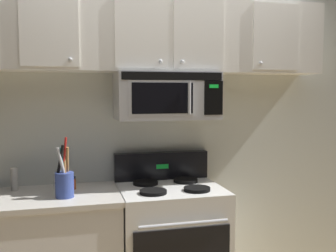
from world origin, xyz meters
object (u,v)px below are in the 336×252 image
over_range_microwave (166,96)px  pepper_mill (14,179)px  utensil_crock_blue (64,182)px  salt_shaker (56,181)px  stove_range (170,244)px  spice_jar (73,183)px

over_range_microwave → pepper_mill: over_range_microwave is taller
utensil_crock_blue → salt_shaker: size_ratio=3.40×
salt_shaker → pepper_mill: size_ratio=0.73×
utensil_crock_blue → pepper_mill: (-0.35, 0.28, -0.02)m
stove_range → utensil_crock_blue: 0.93m
salt_shaker → over_range_microwave: bearing=-2.9°
utensil_crock_blue → salt_shaker: 0.26m
spice_jar → over_range_microwave: bearing=-0.3°
utensil_crock_blue → spice_jar: size_ratio=4.33×
over_range_microwave → utensil_crock_blue: over_range_microwave is taller
over_range_microwave → pepper_mill: 1.26m
spice_jar → utensil_crock_blue: bearing=-104.5°
over_range_microwave → salt_shaker: 1.02m
over_range_microwave → pepper_mill: bearing=176.1°
utensil_crock_blue → pepper_mill: utensil_crock_blue is taller
salt_shaker → spice_jar: salt_shaker is taller
over_range_microwave → salt_shaker: size_ratio=6.38×
stove_range → spice_jar: stove_range is taller
stove_range → utensil_crock_blue: bearing=-173.1°
spice_jar → stove_range: bearing=-9.7°
over_range_microwave → salt_shaker: bearing=177.1°
salt_shaker → spice_jar: size_ratio=1.27×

